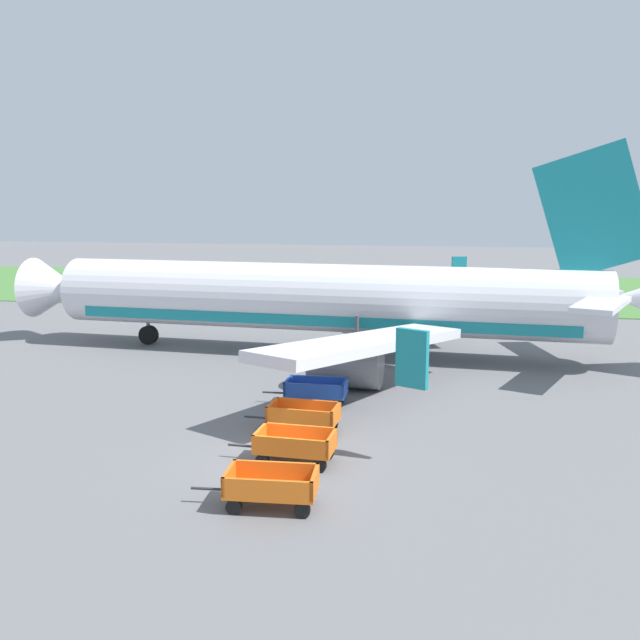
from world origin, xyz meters
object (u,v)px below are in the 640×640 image
at_px(airplane, 338,300).
at_px(baggage_cart_second_in_row, 295,445).
at_px(baggage_cart_nearest, 271,487).
at_px(baggage_cart_third_in_row, 303,417).
at_px(baggage_cart_fourth_in_row, 316,391).

bearing_deg(airplane, baggage_cart_second_in_row, -86.15).
xyz_separation_m(airplane, baggage_cart_nearest, (1.13, -19.34, -2.45)).
xyz_separation_m(baggage_cart_third_in_row, baggage_cart_fourth_in_row, (-0.19, 3.49, 0.00)).
height_order(baggage_cart_second_in_row, baggage_cart_third_in_row, same).
bearing_deg(baggage_cart_third_in_row, baggage_cart_second_in_row, -83.55).
distance_m(airplane, baggage_cart_fourth_in_row, 9.93).
relative_size(baggage_cart_second_in_row, baggage_cart_fourth_in_row, 1.01).
relative_size(airplane, baggage_cart_nearest, 10.50).
height_order(baggage_cart_nearest, baggage_cart_fourth_in_row, same).
bearing_deg(baggage_cart_fourth_in_row, baggage_cart_third_in_row, -86.86).
xyz_separation_m(baggage_cart_nearest, baggage_cart_second_in_row, (-0.05, 3.29, 0.00)).
xyz_separation_m(baggage_cart_second_in_row, baggage_cart_fourth_in_row, (-0.53, 6.45, 0.00)).
distance_m(baggage_cart_third_in_row, baggage_cart_fourth_in_row, 3.49).
bearing_deg(baggage_cart_nearest, baggage_cart_fourth_in_row, 93.39).
bearing_deg(airplane, baggage_cart_third_in_row, -86.74).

